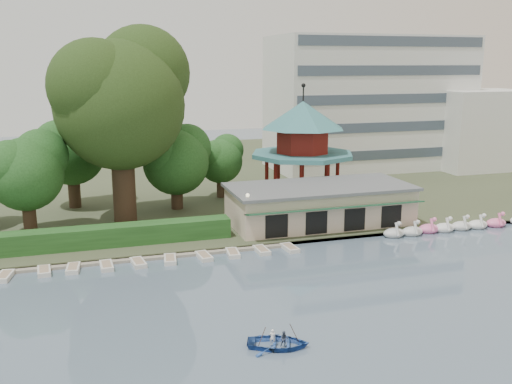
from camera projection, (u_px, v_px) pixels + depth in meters
name	position (u px, v px, depth m)	size (l,w,h in m)	color
ground_plane	(310.00, 334.00, 35.32)	(220.00, 220.00, 0.00)	slate
shore	(175.00, 176.00, 83.77)	(220.00, 70.00, 0.40)	#424930
embankment	(237.00, 247.00, 51.42)	(220.00, 0.60, 0.30)	gray
dock	(100.00, 261.00, 47.91)	(34.00, 1.60, 0.24)	gray
boathouse	(319.00, 204.00, 58.14)	(18.60, 9.39, 3.90)	beige
pavilion	(302.00, 141.00, 66.94)	(12.40, 12.40, 13.50)	beige
office_building	(387.00, 107.00, 88.19)	(38.00, 18.00, 20.00)	silver
hedge	(62.00, 240.00, 49.87)	(30.00, 2.00, 1.80)	#24521F
lamp_post	(248.00, 208.00, 52.73)	(0.36, 0.36, 4.28)	black
big_tree	(121.00, 95.00, 56.16)	(14.12, 13.16, 19.84)	#3A281C
small_trees	(76.00, 162.00, 59.43)	(39.12, 17.36, 10.81)	#3A281C
swan_boats	(455.00, 227.00, 57.09)	(17.09, 2.12, 1.92)	silver
moored_rowboats	(109.00, 265.00, 46.74)	(32.75, 2.76, 0.36)	silver
rowboat_with_passengers	(278.00, 339.00, 33.53)	(6.09, 5.23, 2.01)	#254A94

